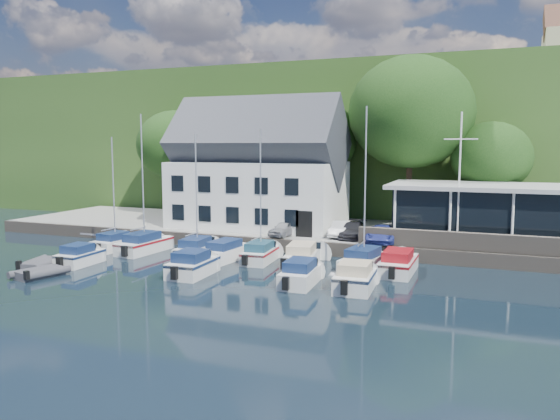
% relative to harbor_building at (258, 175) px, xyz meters
% --- Properties ---
extents(ground, '(180.00, 180.00, 0.00)m').
position_rel_harbor_building_xyz_m(ground, '(7.00, -16.50, -5.35)').
color(ground, black).
rests_on(ground, ground).
extents(quay, '(60.00, 13.00, 1.00)m').
position_rel_harbor_building_xyz_m(quay, '(7.00, 1.00, -4.85)').
color(quay, gray).
rests_on(quay, ground).
extents(quay_face, '(60.00, 0.30, 1.00)m').
position_rel_harbor_building_xyz_m(quay_face, '(7.00, -5.50, -4.85)').
color(quay_face, '#685E53').
rests_on(quay_face, ground).
extents(hillside, '(160.00, 75.00, 16.00)m').
position_rel_harbor_building_xyz_m(hillside, '(7.00, 45.50, 2.65)').
color(hillside, '#2D4B1C').
rests_on(hillside, ground).
extents(field_patch, '(50.00, 30.00, 0.30)m').
position_rel_harbor_building_xyz_m(field_patch, '(15.00, 53.50, 10.80)').
color(field_patch, '#5A6C36').
rests_on(field_patch, hillside).
extents(harbor_building, '(14.40, 8.20, 8.70)m').
position_rel_harbor_building_xyz_m(harbor_building, '(0.00, 0.00, 0.00)').
color(harbor_building, white).
rests_on(harbor_building, quay).
extents(club_pavilion, '(13.20, 7.20, 4.10)m').
position_rel_harbor_building_xyz_m(club_pavilion, '(18.00, -0.50, -2.30)').
color(club_pavilion, black).
rests_on(club_pavilion, quay).
extents(seawall, '(18.00, 0.50, 1.20)m').
position_rel_harbor_building_xyz_m(seawall, '(19.00, -5.10, -3.75)').
color(seawall, '#685E53').
rests_on(seawall, quay).
extents(gangway, '(1.20, 6.00, 1.40)m').
position_rel_harbor_building_xyz_m(gangway, '(-9.50, -7.50, -5.35)').
color(gangway, silver).
rests_on(gangway, ground).
extents(car_silver, '(1.93, 3.50, 1.13)m').
position_rel_harbor_building_xyz_m(car_silver, '(3.93, -4.02, -3.79)').
color(car_silver, '#ACACB1').
rests_on(car_silver, quay).
extents(car_white, '(1.27, 3.58, 1.18)m').
position_rel_harbor_building_xyz_m(car_white, '(8.04, -2.74, -3.76)').
color(car_white, silver).
rests_on(car_white, quay).
extents(car_dgrey, '(1.79, 4.10, 1.17)m').
position_rel_harbor_building_xyz_m(car_dgrey, '(8.97, -2.84, -3.76)').
color(car_dgrey, '#302F34').
rests_on(car_dgrey, quay).
extents(car_blue, '(1.87, 3.92, 1.29)m').
position_rel_harbor_building_xyz_m(car_blue, '(11.37, -4.02, -3.70)').
color(car_blue, '#2E3A8F').
rests_on(car_blue, quay).
extents(flagpole, '(2.20, 0.20, 9.17)m').
position_rel_harbor_building_xyz_m(flagpole, '(16.52, -3.53, 0.24)').
color(flagpole, white).
rests_on(flagpole, quay).
extents(tree_0, '(7.58, 7.58, 10.36)m').
position_rel_harbor_building_xyz_m(tree_0, '(-11.24, 4.85, 0.83)').
color(tree_0, black).
rests_on(tree_0, quay).
extents(tree_1, '(7.67, 7.67, 10.48)m').
position_rel_harbor_building_xyz_m(tree_1, '(-4.18, 6.17, 0.89)').
color(tree_1, black).
rests_on(tree_1, quay).
extents(tree_2, '(8.19, 8.19, 11.19)m').
position_rel_harbor_building_xyz_m(tree_2, '(3.27, 4.79, 1.25)').
color(tree_2, black).
rests_on(tree_2, quay).
extents(tree_3, '(10.57, 10.57, 14.45)m').
position_rel_harbor_building_xyz_m(tree_3, '(11.96, 5.00, 2.88)').
color(tree_3, black).
rests_on(tree_3, quay).
extents(tree_4, '(6.48, 6.48, 8.85)m').
position_rel_harbor_building_xyz_m(tree_4, '(18.49, 5.28, 0.08)').
color(tree_4, black).
rests_on(tree_4, quay).
extents(boat_r1_0, '(2.18, 5.68, 8.33)m').
position_rel_harbor_building_xyz_m(boat_r1_0, '(-8.00, -9.02, -1.19)').
color(boat_r1_0, silver).
rests_on(boat_r1_0, ground).
extents(boat_r1_1, '(2.53, 7.07, 9.35)m').
position_rel_harbor_building_xyz_m(boat_r1_1, '(-5.28, -9.12, -0.67)').
color(boat_r1_1, silver).
rests_on(boat_r1_1, ground).
extents(boat_r1_2, '(2.54, 6.60, 8.79)m').
position_rel_harbor_building_xyz_m(boat_r1_2, '(-0.73, -9.27, -0.95)').
color(boat_r1_2, silver).
rests_on(boat_r1_2, ground).
extents(boat_r1_3, '(2.60, 6.72, 1.44)m').
position_rel_harbor_building_xyz_m(boat_r1_3, '(1.61, -9.37, -4.63)').
color(boat_r1_3, silver).
rests_on(boat_r1_3, ground).
extents(boat_r1_4, '(2.30, 5.95, 8.56)m').
position_rel_harbor_building_xyz_m(boat_r1_4, '(4.04, -8.94, -1.07)').
color(boat_r1_4, silver).
rests_on(boat_r1_4, ground).
extents(boat_r1_5, '(3.12, 6.96, 1.48)m').
position_rel_harbor_building_xyz_m(boat_r1_5, '(7.06, -8.88, -4.61)').
color(boat_r1_5, silver).
rests_on(boat_r1_5, ground).
extents(boat_r1_6, '(3.01, 6.62, 9.40)m').
position_rel_harbor_building_xyz_m(boat_r1_6, '(11.24, -9.15, -0.65)').
color(boat_r1_6, silver).
rests_on(boat_r1_6, ground).
extents(boat_r1_7, '(2.13, 6.41, 1.50)m').
position_rel_harbor_building_xyz_m(boat_r1_7, '(13.38, -8.97, -4.60)').
color(boat_r1_7, silver).
rests_on(boat_r1_7, ground).
extents(boat_r2_0, '(1.95, 4.79, 1.42)m').
position_rel_harbor_building_xyz_m(boat_r2_0, '(-6.80, -14.24, -4.64)').
color(boat_r2_0, silver).
rests_on(boat_r2_0, ground).
extents(boat_r2_2, '(2.29, 5.36, 1.57)m').
position_rel_harbor_building_xyz_m(boat_r2_2, '(1.74, -14.12, -4.56)').
color(boat_r2_2, silver).
rests_on(boat_r2_2, ground).
extents(boat_r2_3, '(2.17, 5.85, 1.46)m').
position_rel_harbor_building_xyz_m(boat_r2_3, '(8.59, -13.68, -4.62)').
color(boat_r2_3, silver).
rests_on(boat_r2_3, ground).
extents(boat_r2_4, '(2.43, 5.36, 1.57)m').
position_rel_harbor_building_xyz_m(boat_r2_4, '(11.79, -13.72, -4.56)').
color(boat_r2_4, silver).
rests_on(boat_r2_4, ground).
extents(dinghy_0, '(2.62, 3.55, 0.74)m').
position_rel_harbor_building_xyz_m(dinghy_0, '(-8.50, -15.95, -4.98)').
color(dinghy_0, '#3B3B41').
rests_on(dinghy_0, ground).
extents(dinghy_1, '(2.58, 3.41, 0.71)m').
position_rel_harbor_building_xyz_m(dinghy_1, '(-6.73, -17.84, -5.00)').
color(dinghy_1, '#3B3B41').
rests_on(dinghy_1, ground).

